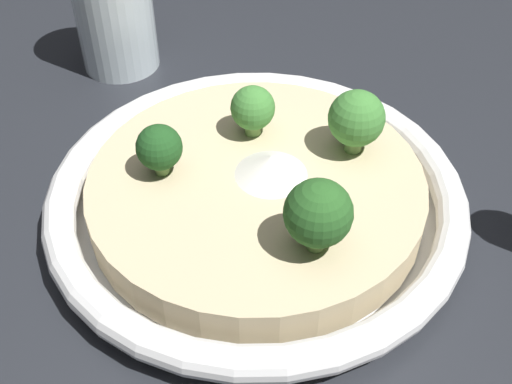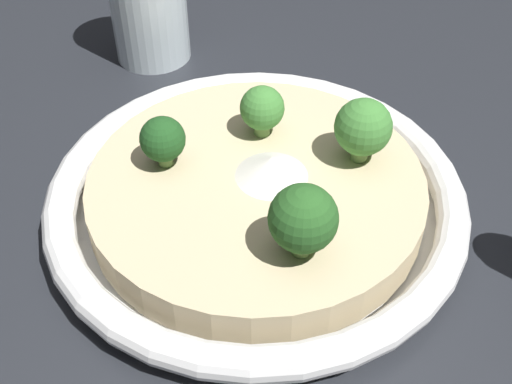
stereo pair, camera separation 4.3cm
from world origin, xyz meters
name	(u,v)px [view 2 (the right image)]	position (x,y,z in m)	size (l,w,h in m)	color
ground_plane	(256,213)	(0.00, 0.00, 0.00)	(6.00, 6.00, 0.00)	#23262B
risotto_bowl	(256,196)	(0.00, 0.00, 0.02)	(0.28, 0.28, 0.03)	white
cheese_sprinkle	(272,168)	(0.00, 0.01, 0.04)	(0.05, 0.05, 0.02)	white
broccoli_front_left	(163,140)	(-0.02, -0.06, 0.05)	(0.03, 0.03, 0.04)	#668E47
broccoli_left	(262,109)	(-0.05, 0.01, 0.05)	(0.03, 0.03, 0.04)	#668E47
broccoli_back_right	(303,219)	(0.07, 0.01, 0.06)	(0.04, 0.04, 0.05)	#668E47
broccoli_back_left	(363,128)	(-0.01, 0.07, 0.06)	(0.04, 0.04, 0.05)	#668E47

